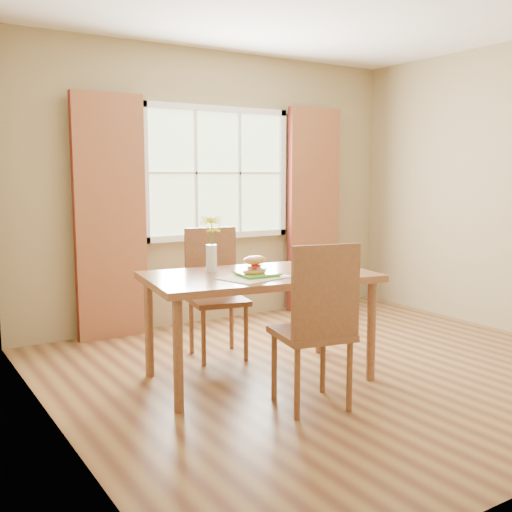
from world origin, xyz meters
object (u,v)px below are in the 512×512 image
object	(u,v)px
chair_near	(318,320)
croissant_sandwich	(255,266)
chair_far	(214,286)
flower_vase	(211,239)
water_glass	(299,266)
dining_table	(259,284)

from	to	relation	value
chair_near	croissant_sandwich	xyz separation A→B (m)	(-0.10, 0.57, 0.28)
chair_far	flower_vase	distance (m)	0.71
chair_near	chair_far	distance (m)	1.42
chair_far	flower_vase	world-z (taller)	flower_vase
chair_near	water_glass	xyz separation A→B (m)	(0.27, 0.56, 0.25)
dining_table	croissant_sandwich	world-z (taller)	croissant_sandwich
chair_far	water_glass	xyz separation A→B (m)	(0.23, -0.86, 0.26)
chair_far	croissant_sandwich	distance (m)	0.91
chair_near	dining_table	bearing A→B (deg)	99.89
dining_table	chair_near	world-z (taller)	chair_near
dining_table	chair_far	world-z (taller)	chair_far
chair_far	water_glass	bearing A→B (deg)	-64.18
chair_near	flower_vase	xyz separation A→B (m)	(-0.24, 0.95, 0.44)
dining_table	water_glass	bearing A→B (deg)	-23.32
chair_far	croissant_sandwich	xyz separation A→B (m)	(-0.14, -0.85, 0.29)
chair_far	flower_vase	xyz separation A→B (m)	(-0.27, -0.47, 0.45)
dining_table	flower_vase	bearing A→B (deg)	145.33
chair_near	flower_vase	size ratio (longest dim) A/B	2.62
water_glass	croissant_sandwich	bearing A→B (deg)	177.62
dining_table	croissant_sandwich	xyz separation A→B (m)	(-0.12, -0.14, 0.16)
croissant_sandwich	water_glass	distance (m)	0.37
dining_table	water_glass	distance (m)	0.32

